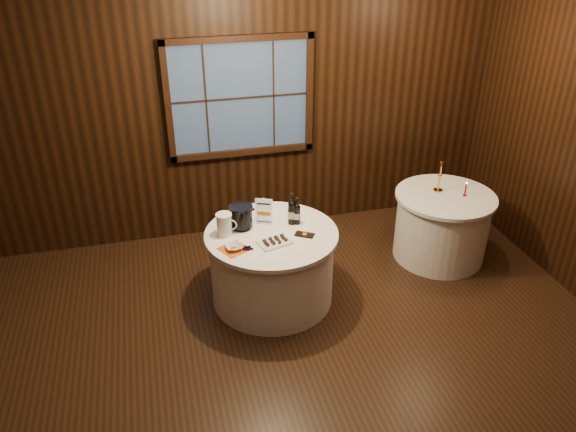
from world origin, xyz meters
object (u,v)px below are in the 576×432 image
object	(u,v)px
side_table	(441,226)
chocolate_box	(305,235)
glass_pitcher	(224,224)
grape_bunch	(248,248)
red_candle	(465,191)
main_table	(272,266)
brass_candlestick	(439,180)
ice_bucket	(241,216)
chocolate_plate	(275,241)
port_bottle_left	(292,211)
port_bottle_right	(297,213)
cracker_bowl	(234,247)
sign_stand	(264,214)

from	to	relation	value
side_table	chocolate_box	distance (m)	1.80
side_table	glass_pitcher	size ratio (longest dim) A/B	4.96
grape_bunch	red_candle	world-z (taller)	red_candle
main_table	brass_candlestick	distance (m)	2.06
side_table	ice_bucket	xyz separation A→B (m)	(-2.26, -0.14, 0.51)
chocolate_plate	glass_pitcher	world-z (taller)	glass_pitcher
port_bottle_left	port_bottle_right	distance (m)	0.05
glass_pitcher	port_bottle_right	bearing A→B (deg)	26.76
grape_bunch	cracker_bowl	distance (m)	0.12
sign_stand	red_candle	distance (m)	2.20
port_bottle_right	chocolate_plate	distance (m)	0.43
main_table	grape_bunch	xyz separation A→B (m)	(-0.28, -0.24, 0.40)
sign_stand	chocolate_box	bearing A→B (deg)	-23.37
port_bottle_left	ice_bucket	world-z (taller)	port_bottle_left
side_table	glass_pitcher	bearing A→B (deg)	-174.72
main_table	ice_bucket	size ratio (longest dim) A/B	5.45
main_table	glass_pitcher	distance (m)	0.66
side_table	chocolate_box	world-z (taller)	chocolate_box
cracker_bowl	port_bottle_left	bearing A→B (deg)	27.40
main_table	cracker_bowl	world-z (taller)	cracker_bowl
glass_pitcher	chocolate_plate	bearing A→B (deg)	-8.60
side_table	red_candle	xyz separation A→B (m)	(0.18, -0.07, 0.45)
sign_stand	chocolate_plate	world-z (taller)	sign_stand
port_bottle_left	cracker_bowl	xyz separation A→B (m)	(-0.63, -0.33, -0.12)
grape_bunch	port_bottle_right	bearing A→B (deg)	31.59
main_table	chocolate_box	size ratio (longest dim) A/B	7.16
side_table	port_bottle_right	size ratio (longest dim) A/B	3.88
port_bottle_left	grape_bunch	bearing A→B (deg)	-122.86
glass_pitcher	cracker_bowl	world-z (taller)	glass_pitcher
chocolate_box	grape_bunch	world-z (taller)	grape_bunch
ice_bucket	cracker_bowl	distance (m)	0.41
chocolate_box	port_bottle_left	bearing A→B (deg)	134.86
ice_bucket	grape_bunch	xyz separation A→B (m)	(-0.02, -0.40, -0.11)
sign_stand	grape_bunch	size ratio (longest dim) A/B	1.77
port_bottle_left	red_candle	bearing A→B (deg)	25.37
grape_bunch	red_candle	size ratio (longest dim) A/B	0.93
chocolate_box	cracker_bowl	xyz separation A→B (m)	(-0.69, -0.08, 0.02)
port_bottle_right	chocolate_plate	xyz separation A→B (m)	(-0.29, -0.30, -0.10)
side_table	cracker_bowl	bearing A→B (deg)	-168.08
grape_bunch	brass_candlestick	bearing A→B (deg)	16.04
ice_bucket	glass_pitcher	xyz separation A→B (m)	(-0.18, -0.09, -0.01)
grape_bunch	chocolate_box	bearing A→B (deg)	10.48
sign_stand	grape_bunch	world-z (taller)	sign_stand
chocolate_plate	chocolate_box	world-z (taller)	chocolate_plate
chocolate_plate	grape_bunch	xyz separation A→B (m)	(-0.26, -0.04, 0.00)
sign_stand	chocolate_plate	bearing A→B (deg)	-65.15
port_bottle_left	chocolate_plate	size ratio (longest dim) A/B	0.95
main_table	port_bottle_left	size ratio (longest dim) A/B	3.93
ice_bucket	chocolate_box	world-z (taller)	ice_bucket
sign_stand	ice_bucket	size ratio (longest dim) A/B	1.16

